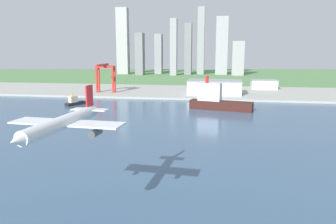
% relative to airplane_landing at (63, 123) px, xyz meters
% --- Properties ---
extents(ground_plane, '(2400.00, 2400.00, 0.00)m').
position_rel_airplane_landing_xyz_m(ground_plane, '(4.61, 165.93, -35.93)').
color(ground_plane, '#52824B').
extents(water_bay, '(840.00, 360.00, 0.15)m').
position_rel_airplane_landing_xyz_m(water_bay, '(4.61, 105.93, -35.85)').
color(water_bay, '#385675').
rests_on(water_bay, ground).
extents(industrial_pier, '(840.00, 140.00, 2.50)m').
position_rel_airplane_landing_xyz_m(industrial_pier, '(4.61, 355.93, -34.68)').
color(industrial_pier, '#9FA29A').
rests_on(industrial_pier, ground).
extents(airplane_landing, '(36.82, 44.60, 13.67)m').
position_rel_airplane_landing_xyz_m(airplane_landing, '(0.00, 0.00, 0.00)').
color(airplane_landing, silver).
extents(cargo_ship, '(62.48, 26.29, 32.76)m').
position_rel_airplane_landing_xyz_m(cargo_ship, '(44.03, 230.46, -26.47)').
color(cargo_ship, '#381914').
rests_on(cargo_ship, water_bay).
extents(tugboat_small, '(16.04, 23.76, 12.38)m').
position_rel_airplane_landing_xyz_m(tugboat_small, '(-105.56, 233.04, -32.22)').
color(tugboat_small, black).
rests_on(tugboat_small, water_bay).
extents(port_crane_red, '(24.56, 41.58, 37.75)m').
position_rel_airplane_landing_xyz_m(port_crane_red, '(-103.02, 322.53, -6.15)').
color(port_crane_red, '#B72D23').
rests_on(port_crane_red, industrial_pier).
extents(warehouse_main, '(67.89, 39.45, 17.61)m').
position_rel_airplane_landing_xyz_m(warehouse_main, '(39.57, 330.29, -24.60)').
color(warehouse_main, silver).
rests_on(warehouse_main, industrial_pier).
extents(warehouse_annex, '(36.61, 27.71, 12.99)m').
position_rel_airplane_landing_xyz_m(warehouse_annex, '(109.17, 399.55, -26.91)').
color(warehouse_annex, silver).
rests_on(warehouse_annex, industrial_pier).
extents(distant_skyline, '(300.76, 67.09, 156.89)m').
position_rel_airplane_landing_xyz_m(distant_skyline, '(-53.49, 693.56, 26.34)').
color(distant_skyline, '#A2A1A4').
rests_on(distant_skyline, ground).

